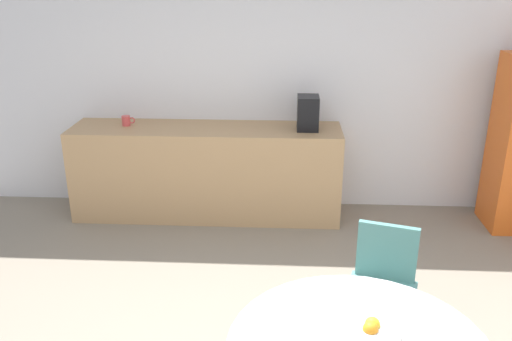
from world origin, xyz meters
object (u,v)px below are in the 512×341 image
(chair_teal, at_px, (384,275))
(mug_green, at_px, (126,121))
(fruit_bowl, at_px, (374,333))
(coffee_maker, at_px, (308,113))
(mug_white, at_px, (306,126))

(chair_teal, height_order, mug_green, mug_green)
(fruit_bowl, height_order, coffee_maker, coffee_maker)
(chair_teal, xyz_separation_m, coffee_maker, (-0.42, 1.94, 0.54))
(chair_teal, bearing_deg, mug_white, 103.09)
(mug_white, xyz_separation_m, coffee_maker, (0.02, 0.04, 0.11))
(coffee_maker, bearing_deg, mug_white, -114.51)
(mug_green, bearing_deg, chair_teal, -42.39)
(fruit_bowl, relative_size, mug_white, 1.86)
(chair_teal, bearing_deg, coffee_maker, 102.28)
(chair_teal, relative_size, fruit_bowl, 3.46)
(fruit_bowl, xyz_separation_m, mug_green, (-1.95, 2.90, 0.16))
(fruit_bowl, xyz_separation_m, mug_white, (-0.22, 2.82, 0.16))
(mug_white, bearing_deg, mug_green, 177.35)
(chair_teal, height_order, mug_white, mug_white)
(mug_green, relative_size, coffee_maker, 0.40)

